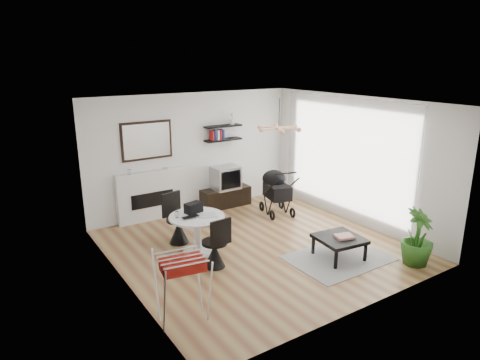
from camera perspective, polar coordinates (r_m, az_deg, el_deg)
floor at (r=8.16m, az=2.21°, el=-8.88°), size 5.00×5.00×0.00m
ceiling at (r=7.44m, az=2.43°, el=10.35°), size 5.00×5.00×0.00m
wall_back at (r=9.77m, az=-6.20°, el=3.61°), size 5.00×0.00×5.00m
wall_left at (r=6.62m, az=-15.66°, el=-2.92°), size 0.00×5.00×5.00m
wall_right at (r=9.32m, az=14.98°, el=2.55°), size 0.00×5.00×5.00m
sheer_curtain at (r=9.38m, az=13.67°, el=2.72°), size 0.04×3.60×2.60m
fireplace at (r=9.44m, az=-11.82°, el=-1.25°), size 1.50×0.17×2.16m
shelf_lower at (r=9.94m, az=-2.27°, el=5.38°), size 0.90×0.25×0.04m
shelf_upper at (r=9.89m, az=-2.29°, el=7.20°), size 0.90×0.25×0.04m
pendant_lamp at (r=8.16m, az=5.19°, el=6.91°), size 0.90×0.90×0.10m
tv_console at (r=10.21m, az=-1.92°, el=-2.30°), size 1.20×0.42×0.45m
crt_tv at (r=10.06m, az=-1.99°, el=0.35°), size 0.61×0.53×0.53m
dining_table at (r=7.74m, az=-5.73°, el=-6.50°), size 0.99×0.99×0.73m
laptop at (r=7.53m, az=-6.44°, el=-5.04°), size 0.33×0.23×0.03m
black_bag at (r=7.78m, az=-6.21°, el=-3.69°), size 0.35×0.25×0.19m
newspaper at (r=7.65m, az=-4.37°, el=-4.71°), size 0.40×0.36×0.01m
drinking_glass at (r=7.61m, az=-8.42°, el=-4.56°), size 0.06×0.06×0.11m
chair_far at (r=8.30m, az=-8.26°, el=-6.28°), size 0.48×0.50×0.97m
chair_near at (r=7.31m, az=-3.32°, el=-9.47°), size 0.43×0.45×0.91m
drying_rack at (r=5.88m, az=-7.67°, el=-13.98°), size 0.73×0.70×0.96m
stroller at (r=9.73m, az=4.84°, el=-1.77°), size 0.74×0.97×1.10m
rug at (r=7.91m, az=13.02°, el=-10.10°), size 1.74×1.25×0.01m
coffee_table at (r=7.79m, az=13.12°, el=-7.72°), size 0.83×0.83×0.38m
magazines at (r=7.76m, az=13.73°, el=-7.34°), size 0.36×0.32×0.04m
potted_plant at (r=7.92m, az=22.59°, el=-7.07°), size 0.68×0.68×0.99m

